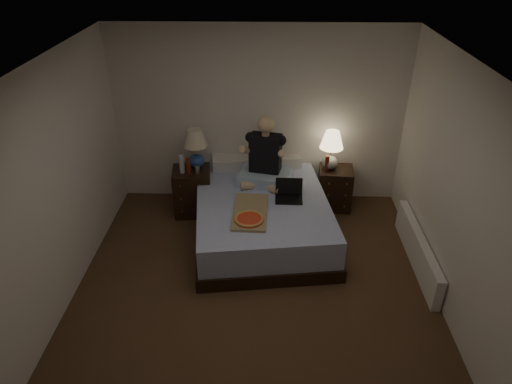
{
  "coord_description": "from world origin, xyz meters",
  "views": [
    {
      "loc": [
        0.12,
        -3.67,
        3.56
      ],
      "look_at": [
        0.0,
        0.9,
        0.85
      ],
      "focal_mm": 32.0,
      "sensor_mm": 36.0,
      "label": 1
    }
  ],
  "objects_px": {
    "lamp_right": "(331,150)",
    "radiator": "(418,250)",
    "bed": "(261,214)",
    "nightstand_left": "(193,191)",
    "laptop": "(289,192)",
    "nightstand_right": "(335,188)",
    "person": "(265,151)",
    "pizza_box": "(249,220)",
    "soda_can": "(197,170)",
    "water_bottle": "(182,164)",
    "beer_bottle_left": "(188,166)",
    "lamp_left": "(196,149)",
    "beer_bottle_right": "(327,163)"
  },
  "relations": [
    {
      "from": "beer_bottle_left",
      "to": "nightstand_left",
      "type": "bearing_deg",
      "value": 86.44
    },
    {
      "from": "lamp_right",
      "to": "water_bottle",
      "type": "distance_m",
      "value": 2.03
    },
    {
      "from": "water_bottle",
      "to": "beer_bottle_left",
      "type": "relative_size",
      "value": 1.09
    },
    {
      "from": "bed",
      "to": "person",
      "type": "distance_m",
      "value": 0.82
    },
    {
      "from": "laptop",
      "to": "radiator",
      "type": "relative_size",
      "value": 0.21
    },
    {
      "from": "radiator",
      "to": "lamp_right",
      "type": "bearing_deg",
      "value": 125.8
    },
    {
      "from": "bed",
      "to": "soda_can",
      "type": "height_order",
      "value": "soda_can"
    },
    {
      "from": "bed",
      "to": "radiator",
      "type": "relative_size",
      "value": 1.37
    },
    {
      "from": "nightstand_right",
      "to": "soda_can",
      "type": "distance_m",
      "value": 1.96
    },
    {
      "from": "nightstand_left",
      "to": "pizza_box",
      "type": "xyz_separation_m",
      "value": [
        0.83,
        -1.07,
        0.26
      ]
    },
    {
      "from": "water_bottle",
      "to": "lamp_left",
      "type": "bearing_deg",
      "value": 43.68
    },
    {
      "from": "nightstand_left",
      "to": "nightstand_right",
      "type": "distance_m",
      "value": 2.01
    },
    {
      "from": "person",
      "to": "pizza_box",
      "type": "relative_size",
      "value": 1.22
    },
    {
      "from": "bed",
      "to": "lamp_right",
      "type": "xyz_separation_m",
      "value": [
        0.94,
        0.67,
        0.61
      ]
    },
    {
      "from": "bed",
      "to": "soda_can",
      "type": "xyz_separation_m",
      "value": [
        -0.87,
        0.38,
        0.44
      ]
    },
    {
      "from": "nightstand_right",
      "to": "person",
      "type": "xyz_separation_m",
      "value": [
        -1.0,
        -0.31,
        0.71
      ]
    },
    {
      "from": "beer_bottle_right",
      "to": "pizza_box",
      "type": "xyz_separation_m",
      "value": [
        -1.02,
        -1.21,
        -0.13
      ]
    },
    {
      "from": "lamp_left",
      "to": "soda_can",
      "type": "xyz_separation_m",
      "value": [
        0.03,
        -0.18,
        -0.23
      ]
    },
    {
      "from": "soda_can",
      "to": "laptop",
      "type": "xyz_separation_m",
      "value": [
        1.21,
        -0.47,
        -0.04
      ]
    },
    {
      "from": "nightstand_left",
      "to": "water_bottle",
      "type": "height_order",
      "value": "water_bottle"
    },
    {
      "from": "soda_can",
      "to": "bed",
      "type": "bearing_deg",
      "value": -23.88
    },
    {
      "from": "nightstand_right",
      "to": "lamp_right",
      "type": "bearing_deg",
      "value": 174.13
    },
    {
      "from": "soda_can",
      "to": "person",
      "type": "distance_m",
      "value": 0.95
    },
    {
      "from": "bed",
      "to": "lamp_right",
      "type": "bearing_deg",
      "value": 28.51
    },
    {
      "from": "nightstand_left",
      "to": "pizza_box",
      "type": "relative_size",
      "value": 0.87
    },
    {
      "from": "nightstand_right",
      "to": "person",
      "type": "relative_size",
      "value": 0.65
    },
    {
      "from": "bed",
      "to": "soda_can",
      "type": "bearing_deg",
      "value": 148.85
    },
    {
      "from": "radiator",
      "to": "water_bottle",
      "type": "bearing_deg",
      "value": 160.9
    },
    {
      "from": "bed",
      "to": "beer_bottle_right",
      "type": "height_order",
      "value": "beer_bottle_right"
    },
    {
      "from": "bed",
      "to": "nightstand_left",
      "type": "bearing_deg",
      "value": 147.01
    },
    {
      "from": "nightstand_right",
      "to": "beer_bottle_right",
      "type": "bearing_deg",
      "value": -156.44
    },
    {
      "from": "person",
      "to": "pizza_box",
      "type": "distance_m",
      "value": 1.06
    },
    {
      "from": "beer_bottle_left",
      "to": "laptop",
      "type": "relative_size",
      "value": 0.68
    },
    {
      "from": "pizza_box",
      "to": "nightstand_left",
      "type": "bearing_deg",
      "value": 129.68
    },
    {
      "from": "bed",
      "to": "water_bottle",
      "type": "bearing_deg",
      "value": 152.4
    },
    {
      "from": "water_bottle",
      "to": "nightstand_left",
      "type": "bearing_deg",
      "value": 34.63
    },
    {
      "from": "lamp_left",
      "to": "beer_bottle_right",
      "type": "bearing_deg",
      "value": 1.43
    },
    {
      "from": "beer_bottle_left",
      "to": "radiator",
      "type": "xyz_separation_m",
      "value": [
        2.85,
        -0.98,
        -0.58
      ]
    },
    {
      "from": "lamp_right",
      "to": "radiator",
      "type": "distance_m",
      "value": 1.74
    },
    {
      "from": "laptop",
      "to": "soda_can",
      "type": "bearing_deg",
      "value": 159.9
    },
    {
      "from": "soda_can",
      "to": "pizza_box",
      "type": "height_order",
      "value": "soda_can"
    },
    {
      "from": "beer_bottle_right",
      "to": "water_bottle",
      "type": "bearing_deg",
      "value": -173.9
    },
    {
      "from": "nightstand_right",
      "to": "beer_bottle_left",
      "type": "bearing_deg",
      "value": -166.78
    },
    {
      "from": "person",
      "to": "lamp_right",
      "type": "bearing_deg",
      "value": 32.15
    },
    {
      "from": "lamp_right",
      "to": "radiator",
      "type": "bearing_deg",
      "value": -54.2
    },
    {
      "from": "bed",
      "to": "person",
      "type": "xyz_separation_m",
      "value": [
        0.03,
        0.35,
        0.74
      ]
    },
    {
      "from": "beer_bottle_right",
      "to": "laptop",
      "type": "relative_size",
      "value": 0.68
    },
    {
      "from": "person",
      "to": "radiator",
      "type": "xyz_separation_m",
      "value": [
        1.84,
        -0.97,
        -0.81
      ]
    },
    {
      "from": "soda_can",
      "to": "water_bottle",
      "type": "bearing_deg",
      "value": 176.4
    },
    {
      "from": "lamp_right",
      "to": "person",
      "type": "distance_m",
      "value": 0.97
    }
  ]
}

